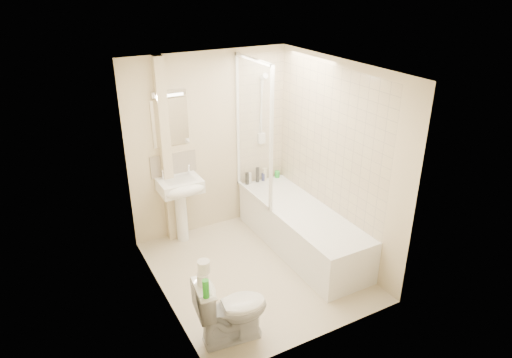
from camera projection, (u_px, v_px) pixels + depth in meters
floor at (256, 270)px, 5.46m from camera, size 2.50×2.50×0.00m
wall_back at (210, 144)px, 5.96m from camera, size 2.20×0.02×2.40m
wall_left at (157, 202)px, 4.48m from camera, size 0.02×2.50×2.40m
wall_right at (336, 161)px, 5.44m from camera, size 0.02×2.50×2.40m
ceiling at (256, 68)px, 4.46m from camera, size 2.20×2.50×0.02m
tile_back at (261, 120)px, 6.18m from camera, size 0.70×0.01×1.75m
tile_right at (329, 140)px, 5.47m from camera, size 0.01×2.10×1.75m
pipe_boxing at (166, 154)px, 5.64m from camera, size 0.12×0.12×2.40m
splashback at (173, 164)px, 5.80m from camera, size 0.60×0.02×0.30m
mirror at (170, 123)px, 5.57m from camera, size 0.46×0.01×0.60m
strip_light at (168, 93)px, 5.39m from camera, size 0.42×0.07×0.07m
bathtub at (301, 228)px, 5.79m from camera, size 0.70×2.10×0.55m
shower_screen at (253, 131)px, 5.67m from camera, size 0.04×0.92×1.80m
shower_fixture at (262, 112)px, 6.09m from camera, size 0.10×0.16×0.99m
pedestal_sink at (181, 193)px, 5.75m from camera, size 0.53×0.48×1.01m
bottle_black_a at (247, 178)px, 6.34m from camera, size 0.05×0.05×0.17m
bottle_white_a at (250, 178)px, 6.36m from camera, size 0.05×0.05×0.16m
bottle_black_b at (257, 175)px, 6.40m from camera, size 0.05×0.05×0.22m
bottle_blue at (263, 177)px, 6.46m from camera, size 0.06×0.06×0.11m
bottle_cream at (265, 174)px, 6.46m from camera, size 0.06×0.06×0.18m
bottle_white_b at (271, 175)px, 6.52m from camera, size 0.06×0.06×0.12m
bottle_green at (277, 174)px, 6.57m from camera, size 0.07×0.07×0.09m
toilet at (232, 309)px, 4.33m from camera, size 0.56×0.78×0.70m
toilet_roll_lower at (203, 279)px, 4.09m from camera, size 0.11×0.11×0.10m
toilet_roll_upper at (204, 266)px, 4.08m from camera, size 0.12×0.12×0.11m
green_bottle at (206, 289)px, 3.91m from camera, size 0.06×0.06×0.18m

